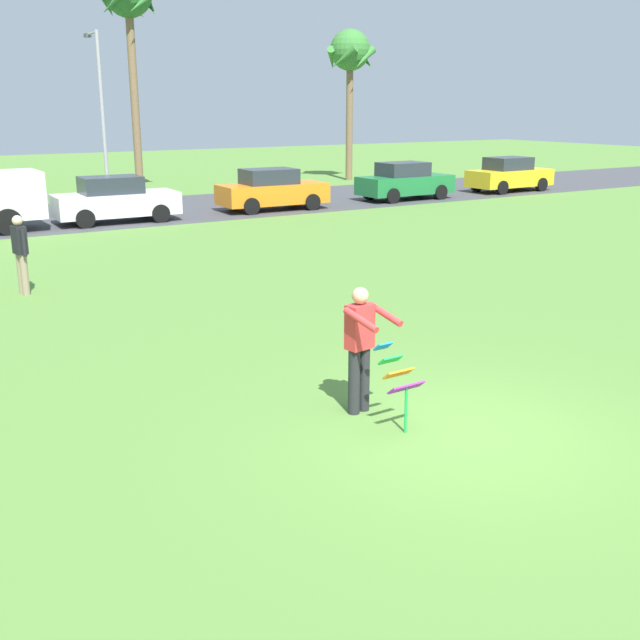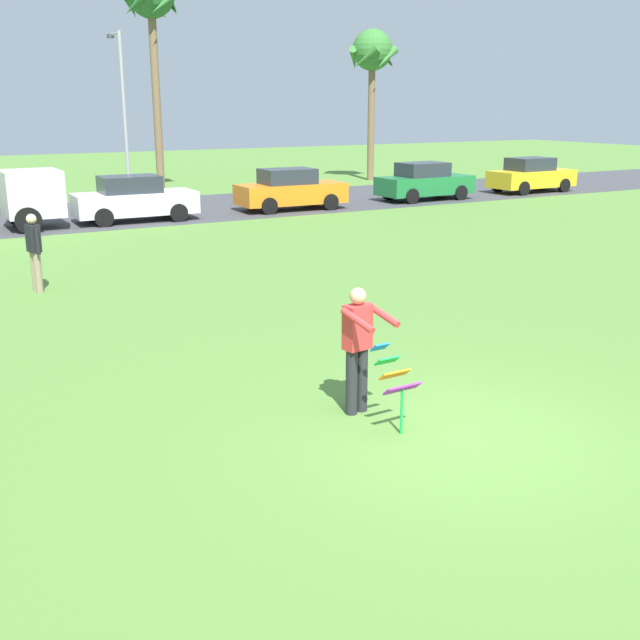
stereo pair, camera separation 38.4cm
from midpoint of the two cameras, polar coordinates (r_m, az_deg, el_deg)
The scene contains 12 objects.
ground_plane at distance 10.00m, azimuth 9.21°, elevation -8.28°, with size 120.00×120.00×0.00m, color #568438.
road_strip at distance 30.08m, azimuth -19.77°, elevation 7.12°, with size 120.00×8.00×0.01m, color #424247.
person_kite_flyer at distance 10.20m, azimuth 1.94°, elevation -1.87°, with size 0.62×0.71×1.73m.
kite_held at distance 9.80m, azimuth 4.69°, elevation -4.12°, with size 0.52×0.64×1.08m.
parked_car_white at distance 28.10m, azimuth -15.28°, elevation 8.53°, with size 4.24×1.92×1.60m.
parked_car_orange at distance 30.41m, azimuth -3.94°, elevation 9.54°, with size 4.26×1.95×1.60m.
parked_car_green at distance 33.88m, azimuth 5.95°, elevation 10.13°, with size 4.23×1.89×1.60m.
parked_car_yellow at distance 37.94m, azimuth 13.52°, elevation 10.38°, with size 4.24×1.90×1.60m.
palm_tree_centre_far at distance 37.02m, azimuth -14.27°, elevation 21.70°, with size 2.58×2.71×9.68m.
palm_tree_far_left at distance 42.55m, azimuth 1.96°, elevation 18.90°, with size 2.58×2.71×7.75m.
streetlight_pole at distance 35.83m, azimuth -16.20°, elevation 15.08°, with size 0.24×1.65×7.00m.
person_walker_near at distance 17.96m, azimuth -21.82°, elevation 4.67°, with size 0.28×0.56×1.73m.
Camera 1 is at (-6.22, -6.75, 4.03)m, focal length 43.32 mm.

